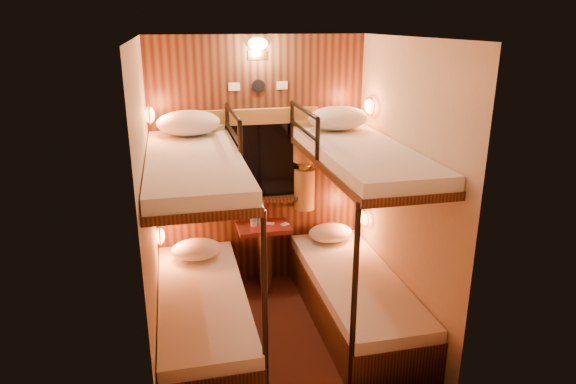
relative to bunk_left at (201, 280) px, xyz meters
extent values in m
plane|color=#34110E|center=(0.65, -0.07, -0.56)|extent=(2.10, 2.10, 0.00)
plane|color=silver|center=(0.65, -0.07, 1.84)|extent=(2.10, 2.10, 0.00)
plane|color=#C6B293|center=(0.65, 0.98, 0.64)|extent=(2.40, 0.00, 2.40)
plane|color=#C6B293|center=(0.65, -1.12, 0.64)|extent=(2.40, 0.00, 2.40)
plane|color=#C6B293|center=(-0.35, -0.07, 0.64)|extent=(0.00, 2.40, 2.40)
plane|color=#C6B293|center=(1.65, -0.07, 0.64)|extent=(0.00, 2.40, 2.40)
cube|color=black|center=(0.65, 0.97, 0.64)|extent=(2.00, 0.03, 2.40)
cube|color=black|center=(0.00, 0.00, -0.38)|extent=(0.70, 1.90, 0.35)
cube|color=silver|center=(0.00, 0.00, -0.16)|extent=(0.68, 1.88, 0.10)
cube|color=black|center=(0.00, 0.00, 0.89)|extent=(0.70, 1.90, 0.06)
cube|color=silver|center=(0.00, 0.00, 0.97)|extent=(0.68, 1.88, 0.10)
cylinder|color=black|center=(0.35, -0.90, 0.17)|extent=(0.04, 0.04, 1.45)
cylinder|color=black|center=(0.35, 0.88, 1.08)|extent=(0.04, 0.04, 0.32)
cylinder|color=black|center=(0.35, 0.03, 1.08)|extent=(0.04, 0.04, 0.32)
cylinder|color=black|center=(0.35, 0.46, 1.24)|extent=(0.04, 0.85, 0.04)
cylinder|color=black|center=(0.35, 0.46, 1.07)|extent=(0.03, 0.85, 0.03)
cube|color=black|center=(1.30, 0.00, -0.38)|extent=(0.70, 1.90, 0.35)
cube|color=silver|center=(1.30, 0.00, -0.16)|extent=(0.68, 1.88, 0.10)
cube|color=black|center=(1.30, 0.00, 0.89)|extent=(0.70, 1.90, 0.06)
cube|color=silver|center=(1.30, 0.00, 0.97)|extent=(0.68, 1.88, 0.10)
cylinder|color=black|center=(0.95, -0.90, 0.17)|extent=(0.04, 0.04, 1.45)
cylinder|color=black|center=(0.95, 0.88, 1.08)|extent=(0.04, 0.04, 0.32)
cylinder|color=black|center=(0.95, 0.03, 1.08)|extent=(0.04, 0.04, 0.32)
cylinder|color=black|center=(0.95, 0.46, 1.24)|extent=(0.04, 0.85, 0.04)
cylinder|color=black|center=(0.95, 0.46, 1.07)|extent=(0.03, 0.85, 0.03)
cube|color=black|center=(0.65, 0.95, 0.69)|extent=(0.98, 0.02, 0.78)
cube|color=black|center=(0.65, 0.94, 0.69)|extent=(0.90, 0.01, 0.70)
cube|color=black|center=(0.65, 0.90, 0.31)|extent=(1.00, 0.12, 0.04)
cube|color=olive|center=(0.65, 0.91, 1.12)|extent=(1.10, 0.06, 0.14)
cylinder|color=olive|center=(0.22, 0.90, 0.87)|extent=(0.22, 0.22, 0.40)
cylinder|color=olive|center=(0.22, 0.90, 0.64)|extent=(0.11, 0.11, 0.12)
cylinder|color=olive|center=(0.22, 0.90, 0.39)|extent=(0.20, 0.20, 0.40)
torus|color=#C18238|center=(0.22, 0.90, 0.64)|extent=(0.14, 0.14, 0.02)
cylinder|color=olive|center=(1.08, 0.90, 0.87)|extent=(0.22, 0.22, 0.40)
cylinder|color=olive|center=(1.08, 0.90, 0.64)|extent=(0.11, 0.11, 0.12)
cylinder|color=olive|center=(1.08, 0.90, 0.39)|extent=(0.20, 0.20, 0.40)
torus|color=#C18238|center=(1.08, 0.90, 0.64)|extent=(0.14, 0.14, 0.02)
cylinder|color=black|center=(0.65, 0.95, 1.39)|extent=(0.12, 0.02, 0.12)
cube|color=silver|center=(0.43, 0.95, 1.39)|extent=(0.10, 0.01, 0.07)
cube|color=silver|center=(0.87, 0.95, 1.39)|extent=(0.10, 0.01, 0.07)
cube|color=#C18238|center=(0.65, 0.95, 1.66)|extent=(0.18, 0.01, 0.08)
ellipsoid|color=#FFCC8C|center=(0.65, 0.93, 1.76)|extent=(0.18, 0.09, 0.11)
ellipsoid|color=orange|center=(-0.31, 0.63, 0.14)|extent=(0.08, 0.20, 0.13)
torus|color=#C18238|center=(-0.31, 0.63, 0.14)|extent=(0.02, 0.17, 0.17)
ellipsoid|color=orange|center=(-0.31, 0.63, 1.22)|extent=(0.08, 0.20, 0.13)
torus|color=#C18238|center=(-0.31, 0.63, 1.22)|extent=(0.02, 0.17, 0.17)
ellipsoid|color=orange|center=(1.61, 0.63, 0.14)|extent=(0.08, 0.20, 0.13)
torus|color=#C18238|center=(1.61, 0.63, 0.14)|extent=(0.02, 0.17, 0.17)
ellipsoid|color=orange|center=(1.61, 0.63, 1.22)|extent=(0.08, 0.20, 0.13)
torus|color=#C18238|center=(1.61, 0.63, 1.22)|extent=(0.02, 0.17, 0.17)
cube|color=#4E1A11|center=(0.65, 0.78, 0.07)|extent=(0.50, 0.34, 0.04)
cube|color=black|center=(0.65, 0.78, -0.25)|extent=(0.08, 0.30, 0.61)
cube|color=maroon|center=(0.65, 0.78, 0.09)|extent=(0.30, 0.34, 0.01)
cylinder|color=#99BFE5|center=(0.55, 0.79, 0.19)|extent=(0.07, 0.07, 0.20)
cylinder|color=#4091C0|center=(0.55, 0.79, 0.18)|extent=(0.07, 0.07, 0.07)
cylinder|color=#4091C0|center=(0.55, 0.79, 0.32)|extent=(0.04, 0.04, 0.03)
cylinder|color=#99BFE5|center=(0.62, 0.81, 0.21)|extent=(0.07, 0.07, 0.23)
cylinder|color=#4091C0|center=(0.62, 0.81, 0.19)|extent=(0.08, 0.08, 0.08)
cylinder|color=#4091C0|center=(0.62, 0.81, 0.34)|extent=(0.04, 0.04, 0.03)
cube|color=silver|center=(0.72, 0.81, 0.09)|extent=(0.10, 0.09, 0.01)
cube|color=silver|center=(0.85, 0.77, 0.09)|extent=(0.09, 0.09, 0.01)
ellipsoid|color=silver|center=(0.00, 0.62, -0.01)|extent=(0.45, 0.32, 0.18)
ellipsoid|color=silver|center=(1.30, 0.72, -0.02)|extent=(0.43, 0.31, 0.17)
ellipsoid|color=silver|center=(0.00, 0.67, 1.13)|extent=(0.54, 0.38, 0.21)
ellipsoid|color=silver|center=(1.30, 0.60, 1.13)|extent=(0.54, 0.38, 0.21)
camera|label=1|loc=(-0.14, -3.70, 1.95)|focal=32.00mm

